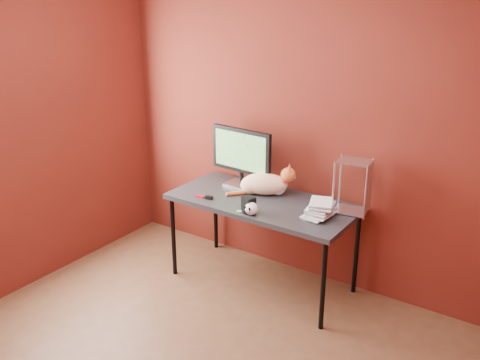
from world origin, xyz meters
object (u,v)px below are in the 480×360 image
Objects in this scene: monitor at (241,155)px; cat at (265,184)px; desk at (263,206)px; book_stack at (314,129)px; skull_mug at (251,209)px; speaker at (249,205)px.

monitor is 1.21× the size of cat.
book_stack is at bearing -4.15° from desk.
speaker is at bearing 158.56° from skull_mug.
speaker is at bearing -82.22° from desk.
skull_mug is (0.40, -0.46, -0.23)m from monitor.
book_stack is at bearing 45.42° from speaker.
monitor is 0.60m from speaker.
desk is 0.20m from cat.
skull_mug is 0.08× the size of book_stack.
monitor is 0.65m from skull_mug.
cat reaches higher than speaker.
desk is 1.14× the size of book_stack.
monitor is at bearing 145.93° from cat.
cat is 0.77m from book_stack.
monitor is 0.87m from book_stack.
cat is 3.90× the size of speaker.
book_stack reaches higher than monitor.
cat is at bearing 114.21° from desk.
book_stack is (0.44, -0.03, 0.71)m from desk.
monitor is at bearing 165.34° from book_stack.
skull_mug is (0.14, -0.41, -0.04)m from cat.
skull_mug reaches higher than desk.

